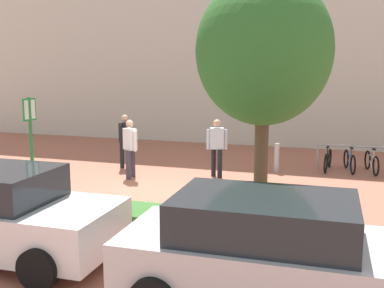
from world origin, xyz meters
TOP-DOWN VIEW (x-y plane):
  - ground_plane at (0.00, 0.00)m, footprint 60.00×60.00m
  - building_facade at (0.00, 8.63)m, footprint 28.00×1.20m
  - planter_strip at (-0.56, -1.90)m, footprint 7.00×1.10m
  - tree_sidewalk at (3.35, -1.72)m, footprint 2.67×2.67m
  - parking_sign_post at (-1.99, -1.90)m, footprint 0.11×0.36m
  - bike_at_sign at (-2.06, -1.68)m, footprint 1.68×0.42m
  - bike_rack_cluster at (5.48, 4.17)m, footprint 2.66×1.59m
  - bollard_steel at (3.00, 3.39)m, footprint 0.16×0.16m
  - person_shirt_white at (1.40, 2.16)m, footprint 0.59×0.34m
  - person_suited_dark at (-1.75, 2.54)m, footprint 0.32×0.61m
  - person_shirt_blue at (-0.97, 1.26)m, footprint 0.53×0.48m
  - car_silver_sedan at (4.09, -4.92)m, footprint 4.34×2.09m

SIDE VIEW (x-z plane):
  - ground_plane at x=0.00m, z-range 0.00..0.00m
  - planter_strip at x=-0.56m, z-range 0.00..0.16m
  - bike_rack_cluster at x=5.48m, z-range -0.07..0.76m
  - bike_at_sign at x=-2.06m, z-range -0.08..0.78m
  - bollard_steel at x=3.00m, z-range 0.00..0.90m
  - car_silver_sedan at x=4.09m, z-range -0.01..1.53m
  - person_shirt_white at x=1.40m, z-range 0.12..1.84m
  - person_suited_dark at x=-1.75m, z-range 0.12..1.84m
  - person_shirt_blue at x=-0.97m, z-range 0.12..1.84m
  - parking_sign_post at x=-1.99m, z-range 0.39..2.94m
  - tree_sidewalk at x=3.35m, z-range 1.02..6.05m
  - building_facade at x=0.00m, z-range 0.00..10.00m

